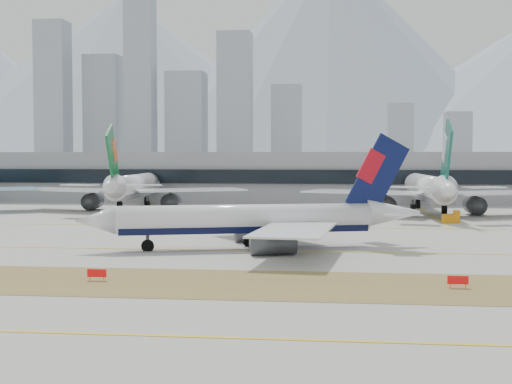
# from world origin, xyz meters

# --- Properties ---
(ground) EXTENTS (3000.00, 3000.00, 0.00)m
(ground) POSITION_xyz_m (0.00, 0.00, 0.00)
(ground) COLOR #98958E
(ground) RESTS_ON ground
(apron_markings) EXTENTS (360.00, 122.22, 0.06)m
(apron_markings) POSITION_xyz_m (0.00, -53.95, 0.02)
(apron_markings) COLOR olive
(apron_markings) RESTS_ON ground
(taxiing_airliner) EXTENTS (51.83, 44.17, 17.77)m
(taxiing_airliner) POSITION_xyz_m (2.86, -2.28, 4.28)
(taxiing_airliner) COLOR white
(taxiing_airliner) RESTS_ON ground
(widebody_eva) EXTENTS (60.00, 58.83, 21.43)m
(widebody_eva) POSITION_xyz_m (-37.64, 69.93, 5.70)
(widebody_eva) COLOR white
(widebody_eva) RESTS_ON ground
(widebody_cathay) EXTENTS (61.34, 59.91, 21.87)m
(widebody_cathay) POSITION_xyz_m (36.76, 64.26, 5.81)
(widebody_cathay) COLOR white
(widebody_cathay) RESTS_ON ground
(terminal) EXTENTS (280.00, 43.10, 15.00)m
(terminal) POSITION_xyz_m (0.00, 114.84, 7.50)
(terminal) COLOR gray
(terminal) RESTS_ON ground
(hold_sign_left) EXTENTS (2.20, 0.15, 1.35)m
(hold_sign_left) POSITION_xyz_m (-12.08, -32.00, 0.88)
(hold_sign_left) COLOR red
(hold_sign_left) RESTS_ON ground
(hold_sign_right) EXTENTS (2.20, 0.15, 1.35)m
(hold_sign_right) POSITION_xyz_m (27.51, -32.00, 0.88)
(hold_sign_right) COLOR red
(hold_sign_right) RESTS_ON ground
(gse_b) EXTENTS (3.55, 2.00, 2.60)m
(gse_b) POSITION_xyz_m (-23.05, 35.46, 1.05)
(gse_b) COLOR orange
(gse_b) RESTS_ON ground
(gse_extra) EXTENTS (3.55, 2.00, 2.60)m
(gse_extra) POSITION_xyz_m (-22.29, 41.59, 1.05)
(gse_extra) COLOR orange
(gse_extra) RESTS_ON ground
(gse_c) EXTENTS (3.55, 2.00, 2.60)m
(gse_c) POSITION_xyz_m (38.54, 42.40, 1.05)
(gse_c) COLOR orange
(gse_c) RESTS_ON ground
(city_skyline) EXTENTS (342.00, 49.80, 140.00)m
(city_skyline) POSITION_xyz_m (-106.76, 453.42, 49.80)
(city_skyline) COLOR #8F96A3
(city_skyline) RESTS_ON ground
(mountain_ridge) EXTENTS (2830.00, 1120.00, 470.00)m
(mountain_ridge) POSITION_xyz_m (33.00, 1404.14, 181.85)
(mountain_ridge) COLOR #9EA8B7
(mountain_ridge) RESTS_ON ground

